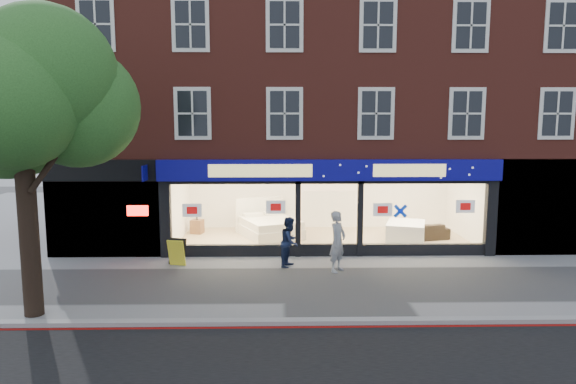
{
  "coord_description": "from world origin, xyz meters",
  "views": [
    {
      "loc": [
        -1.72,
        -13.96,
        4.52
      ],
      "look_at": [
        -1.4,
        2.5,
        2.28
      ],
      "focal_mm": 32.0,
      "sensor_mm": 36.0,
      "label": 1
    }
  ],
  "objects_px": {
    "mattress_stack": "(406,231)",
    "pedestrian_grey": "(338,241)",
    "display_bed": "(269,226)",
    "sofa": "(421,231)",
    "pedestrian_blue": "(290,242)",
    "a_board": "(177,252)"
  },
  "relations": [
    {
      "from": "mattress_stack",
      "to": "pedestrian_grey",
      "type": "bearing_deg",
      "value": -129.15
    },
    {
      "from": "display_bed",
      "to": "sofa",
      "type": "xyz_separation_m",
      "value": [
        5.76,
        -0.71,
        -0.08
      ]
    },
    {
      "from": "a_board",
      "to": "pedestrian_blue",
      "type": "relative_size",
      "value": 0.54
    },
    {
      "from": "display_bed",
      "to": "mattress_stack",
      "type": "relative_size",
      "value": 1.47
    },
    {
      "from": "pedestrian_grey",
      "to": "display_bed",
      "type": "bearing_deg",
      "value": 60.43
    },
    {
      "from": "a_board",
      "to": "pedestrian_blue",
      "type": "bearing_deg",
      "value": 12.24
    },
    {
      "from": "sofa",
      "to": "a_board",
      "type": "relative_size",
      "value": 2.42
    },
    {
      "from": "sofa",
      "to": "pedestrian_grey",
      "type": "xyz_separation_m",
      "value": [
        -3.61,
        -3.81,
        0.53
      ]
    },
    {
      "from": "display_bed",
      "to": "a_board",
      "type": "xyz_separation_m",
      "value": [
        -2.87,
        -3.78,
        -0.05
      ]
    },
    {
      "from": "display_bed",
      "to": "pedestrian_grey",
      "type": "height_order",
      "value": "pedestrian_grey"
    },
    {
      "from": "sofa",
      "to": "pedestrian_blue",
      "type": "relative_size",
      "value": 1.31
    },
    {
      "from": "mattress_stack",
      "to": "pedestrian_blue",
      "type": "height_order",
      "value": "pedestrian_blue"
    },
    {
      "from": "display_bed",
      "to": "sofa",
      "type": "relative_size",
      "value": 1.45
    },
    {
      "from": "sofa",
      "to": "pedestrian_blue",
      "type": "bearing_deg",
      "value": 19.22
    },
    {
      "from": "a_board",
      "to": "pedestrian_blue",
      "type": "height_order",
      "value": "pedestrian_blue"
    },
    {
      "from": "pedestrian_grey",
      "to": "sofa",
      "type": "bearing_deg",
      "value": -8.57
    },
    {
      "from": "mattress_stack",
      "to": "pedestrian_grey",
      "type": "relative_size",
      "value": 1.1
    },
    {
      "from": "sofa",
      "to": "pedestrian_grey",
      "type": "relative_size",
      "value": 1.12
    },
    {
      "from": "display_bed",
      "to": "a_board",
      "type": "distance_m",
      "value": 4.75
    },
    {
      "from": "a_board",
      "to": "mattress_stack",
      "type": "bearing_deg",
      "value": 35.58
    },
    {
      "from": "mattress_stack",
      "to": "sofa",
      "type": "xyz_separation_m",
      "value": [
        0.6,
        0.1,
        -0.04
      ]
    },
    {
      "from": "display_bed",
      "to": "a_board",
      "type": "bearing_deg",
      "value": -150.58
    }
  ]
}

